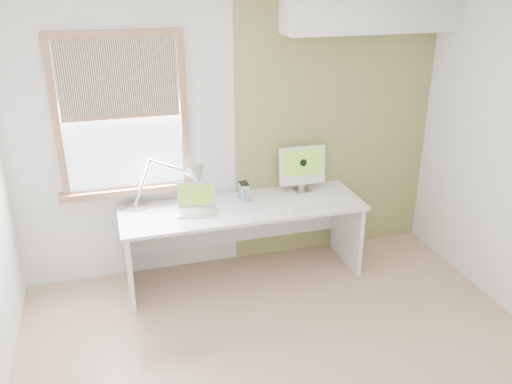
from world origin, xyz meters
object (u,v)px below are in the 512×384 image
object	(u,v)px
desk_lamp	(184,180)
imac	(302,166)
external_drive	(244,191)
laptop	(196,204)
desk	(241,223)

from	to	relation	value
desk_lamp	imac	world-z (taller)	desk_lamp
external_drive	laptop	bearing A→B (deg)	-163.96
imac	laptop	bearing A→B (deg)	-170.60
laptop	imac	world-z (taller)	imac
laptop	desk_lamp	bearing A→B (deg)	112.45
laptop	external_drive	distance (m)	0.49
desk_lamp	imac	size ratio (longest dim) A/B	1.76
desk	laptop	bearing A→B (deg)	-174.97
desk	laptop	xyz separation A→B (m)	(-0.42, -0.04, 0.25)
laptop	external_drive	world-z (taller)	laptop
desk_lamp	imac	xyz separation A→B (m)	(1.13, 0.01, 0.01)
imac	desk	bearing A→B (deg)	-167.79
desk	external_drive	size ratio (longest dim) A/B	13.84
desk	external_drive	bearing A→B (deg)	61.65
external_drive	imac	distance (m)	0.61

